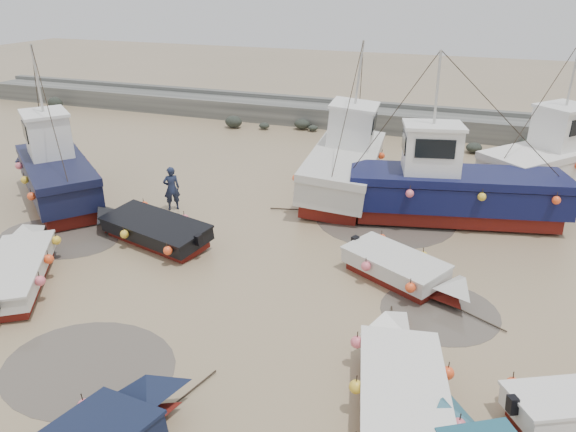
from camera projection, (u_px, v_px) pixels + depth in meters
name	position (u px, v px, depth m)	size (l,w,h in m)	color
ground	(223.00, 323.00, 15.10)	(120.00, 120.00, 0.00)	#967E5E
seawall	(391.00, 121.00, 33.73)	(60.00, 4.92, 1.50)	slate
puddle_a	(89.00, 366.00, 13.40)	(4.27, 4.27, 0.01)	#4F483F
puddle_b	(440.00, 312.00, 15.60)	(3.29, 3.29, 0.01)	#4F483F
puddle_c	(59.00, 237.00, 20.08)	(4.57, 4.57, 0.01)	#4F483F
puddle_d	(385.00, 219.00, 21.59)	(5.34, 5.34, 0.01)	#4F483F
dinghy_0	(19.00, 266.00, 16.96)	(4.29, 6.03, 1.43)	maroon
dinghy_4	(150.00, 226.00, 19.69)	(6.36, 2.91, 1.43)	maroon
dinghy_5	(405.00, 268.00, 16.79)	(5.08, 3.27, 1.43)	maroon
dinghy_6	(401.00, 384.00, 12.00)	(2.86, 6.34, 1.43)	maroon
cabin_boat_0	(55.00, 168.00, 23.04)	(8.12, 6.95, 6.22)	maroon
cabin_boat_1	(344.00, 158.00, 24.43)	(3.72, 10.99, 6.22)	maroon
cabin_boat_2	(440.00, 186.00, 21.17)	(11.17, 4.91, 6.22)	maroon
cabin_boat_3	(552.00, 157.00, 24.34)	(6.46, 7.76, 6.22)	maroon
person	(173.00, 209.00, 22.53)	(0.65, 0.43, 1.78)	#192139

